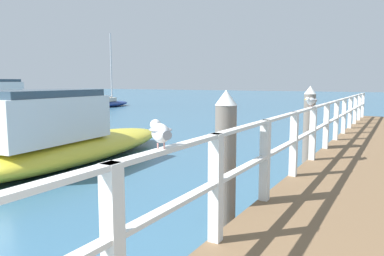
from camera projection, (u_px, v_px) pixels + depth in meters
name	position (u px, v px, depth m)	size (l,w,h in m)	color
pier_deck	(383.00, 161.00, 8.62)	(2.76, 20.24, 0.38)	brown
pier_railing	(326.00, 121.00, 9.15)	(0.12, 18.76, 1.13)	silver
dock_piling_near	(225.00, 162.00, 4.92)	(0.29, 0.29, 1.92)	#6B6056
dock_piling_far	(309.00, 124.00, 9.22)	(0.29, 0.29, 1.92)	#6B6056
seagull_foreground	(160.00, 132.00, 2.88)	(0.38, 0.35, 0.21)	white
seagull_background	(311.00, 101.00, 7.50)	(0.22, 0.47, 0.21)	white
boat_0	(60.00, 140.00, 9.11)	(3.02, 7.89, 1.84)	gold
boat_2	(110.00, 103.00, 30.20)	(2.19, 4.82, 5.86)	navy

